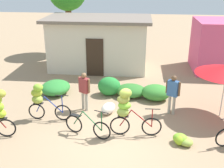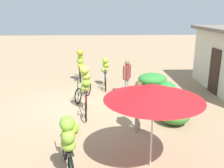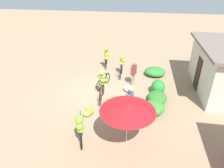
# 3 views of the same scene
# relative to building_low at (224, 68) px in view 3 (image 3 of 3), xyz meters

# --- Properties ---
(ground_plane) EXTENTS (60.00, 60.00, 0.00)m
(ground_plane) POSITION_rel_building_low_xyz_m (1.50, -7.31, -1.46)
(ground_plane) COLOR #9B7F60
(building_low) EXTENTS (5.75, 3.24, 2.88)m
(building_low) POSITION_rel_building_low_xyz_m (0.00, 0.00, 0.00)
(building_low) COLOR beige
(building_low) RESTS_ON ground
(hedge_bush_front_left) EXTENTS (1.29, 1.45, 0.58)m
(hedge_bush_front_left) POSITION_rel_building_low_xyz_m (-1.42, -3.87, -1.17)
(hedge_bush_front_left) COLOR #2F8234
(hedge_bush_front_left) RESTS_ON ground
(hedge_bush_front_right) EXTENTS (1.01, 0.81, 0.84)m
(hedge_bush_front_right) POSITION_rel_building_low_xyz_m (1.02, -3.79, -1.04)
(hedge_bush_front_right) COLOR #278535
(hedge_bush_front_right) RESTS_ON ground
(hedge_bush_mid) EXTENTS (1.32, 1.08, 0.55)m
(hedge_bush_mid) POSITION_rel_building_low_xyz_m (1.99, -3.86, -1.18)
(hedge_bush_mid) COLOR #31742C
(hedge_bush_mid) RESTS_ON ground
(hedge_bush_by_door) EXTENTS (1.24, 1.06, 0.65)m
(hedge_bush_by_door) POSITION_rel_building_low_xyz_m (3.07, -4.06, -1.13)
(hedge_bush_by_door) COLOR #378330
(hedge_bush_by_door) RESTS_ON ground
(market_umbrella) EXTENTS (2.24, 2.24, 2.05)m
(market_umbrella) POSITION_rel_building_low_xyz_m (5.47, -5.30, 0.42)
(market_umbrella) COLOR beige
(market_umbrella) RESTS_ON ground
(bicycle_leftmost) EXTENTS (1.70, 0.39, 1.71)m
(bicycle_leftmost) POSITION_rel_building_low_xyz_m (-2.24, -7.55, -0.45)
(bicycle_leftmost) COLOR black
(bicycle_leftmost) RESTS_ON ground
(bicycle_near_pile) EXTENTS (1.63, 0.49, 1.42)m
(bicycle_near_pile) POSITION_rel_building_low_xyz_m (-1.23, -6.25, -0.63)
(bicycle_near_pile) COLOR black
(bicycle_near_pile) RESTS_ON ground
(bicycle_center_loaded) EXTENTS (1.64, 0.60, 1.03)m
(bicycle_center_loaded) POSITION_rel_building_low_xyz_m (0.67, -7.22, -1.10)
(bicycle_center_loaded) COLOR black
(bicycle_center_loaded) RESTS_ON ground
(bicycle_by_shop) EXTENTS (1.74, 0.49, 1.71)m
(bicycle_by_shop) POSITION_rel_building_low_xyz_m (1.96, -7.03, -0.45)
(bicycle_by_shop) COLOR black
(bicycle_by_shop) RESTS_ON ground
(bicycle_rightmost) EXTENTS (1.59, 0.58, 1.50)m
(bicycle_rightmost) POSITION_rel_building_low_xyz_m (5.77, -7.20, -0.58)
(bicycle_rightmost) COLOR black
(bicycle_rightmost) RESTS_ON ground
(banana_pile_on_ground) EXTENTS (0.79, 0.70, 0.34)m
(banana_pile_on_ground) POSITION_rel_building_low_xyz_m (3.76, -7.41, -1.30)
(banana_pile_on_ground) COLOR #8FBE25
(banana_pile_on_ground) RESTS_ON ground
(produce_sack) EXTENTS (0.73, 0.83, 0.44)m
(produce_sack) POSITION_rel_building_low_xyz_m (1.18, -5.56, -1.24)
(produce_sack) COLOR silver
(produce_sack) RESTS_ON ground
(person_vendor) EXTENTS (0.51, 0.37, 1.59)m
(person_vendor) POSITION_rel_building_low_xyz_m (3.61, -5.34, -0.49)
(person_vendor) COLOR gray
(person_vendor) RESTS_ON ground
(person_bystander) EXTENTS (0.51, 0.38, 1.57)m
(person_bystander) POSITION_rel_building_low_xyz_m (0.21, -5.34, -0.50)
(person_bystander) COLOR gray
(person_bystander) RESTS_ON ground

